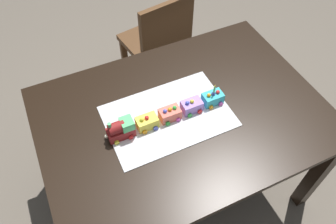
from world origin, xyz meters
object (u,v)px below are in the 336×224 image
cake_locomotive (121,130)px  cake_car_gondola_lemon (147,122)px  birthday_candle (215,89)px  cake_car_hopper_coral (170,114)px  dining_table (182,126)px  cake_car_flatbed_lavender (192,106)px  chair (158,43)px  cake_car_caboose_turquoise (213,98)px

cake_locomotive → cake_car_gondola_lemon: cake_locomotive is taller
cake_car_gondola_lemon → birthday_candle: birthday_candle is taller
cake_locomotive → cake_car_hopper_coral: cake_locomotive is taller
cake_car_hopper_coral → birthday_candle: size_ratio=1.80×
dining_table → cake_car_flatbed_lavender: (0.05, -0.00, 0.14)m
cake_car_gondola_lemon → cake_car_flatbed_lavender: same height
dining_table → cake_locomotive: cake_locomotive is taller
cake_locomotive → cake_car_hopper_coral: bearing=-0.0°
cake_car_gondola_lemon → cake_car_flatbed_lavender: bearing=0.0°
chair → cake_car_flatbed_lavender: chair is taller
chair → cake_car_flatbed_lavender: size_ratio=8.60×
cake_car_gondola_lemon → cake_car_hopper_coral: 0.12m
chair → birthday_candle: 0.92m
cake_car_gondola_lemon → birthday_candle: bearing=0.0°
birthday_candle → cake_car_caboose_turquoise: bearing=-180.0°
dining_table → birthday_candle: 0.27m
cake_locomotive → birthday_candle: birthday_candle is taller
cake_car_caboose_turquoise → birthday_candle: 0.07m
dining_table → birthday_candle: (0.17, -0.00, 0.21)m
cake_locomotive → dining_table: bearing=0.2°
cake_car_flatbed_lavender → birthday_candle: bearing=0.0°
dining_table → chair: chair is taller
chair → cake_car_caboose_turquoise: 0.89m
cake_locomotive → birthday_candle: 0.49m
cake_car_flatbed_lavender → dining_table: bearing=178.4°
cake_car_gondola_lemon → cake_car_flatbed_lavender: size_ratio=1.00×
dining_table → chair: size_ratio=1.63×
chair → dining_table: bearing=65.2°
chair → birthday_candle: bearing=76.3°
cake_locomotive → cake_car_flatbed_lavender: cake_locomotive is taller
chair → cake_car_caboose_turquoise: (-0.06, -0.83, 0.30)m
cake_locomotive → cake_car_caboose_turquoise: (0.48, -0.00, -0.02)m
cake_car_caboose_turquoise → birthday_candle: (0.00, 0.00, 0.07)m
cake_locomotive → cake_car_hopper_coral: 0.25m
cake_car_flatbed_lavender → cake_car_caboose_turquoise: size_ratio=1.00×
cake_car_caboose_turquoise → cake_car_hopper_coral: bearing=180.0°
cake_car_gondola_lemon → cake_car_caboose_turquoise: (0.35, 0.00, 0.00)m
cake_car_caboose_turquoise → birthday_candle: birthday_candle is taller
cake_car_flatbed_lavender → birthday_candle: (0.12, 0.00, 0.07)m
dining_table → cake_car_gondola_lemon: (-0.19, -0.00, 0.14)m
cake_car_gondola_lemon → cake_car_flatbed_lavender: 0.24m
cake_car_gondola_lemon → cake_car_flatbed_lavender: (0.24, 0.00, 0.00)m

